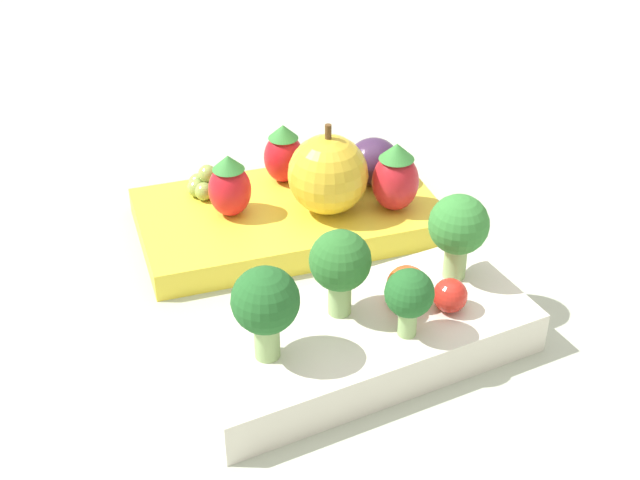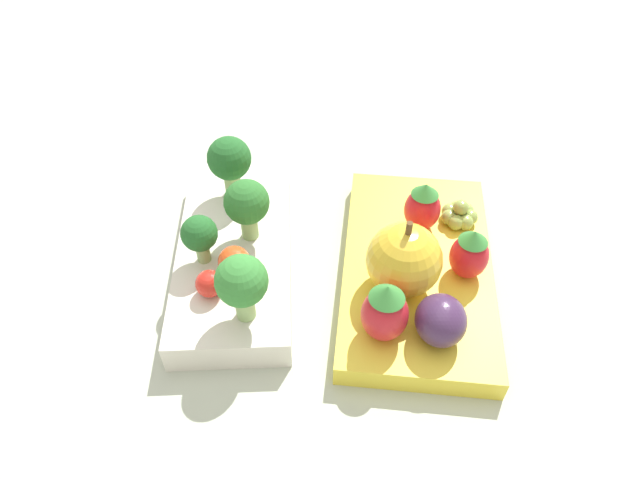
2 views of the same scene
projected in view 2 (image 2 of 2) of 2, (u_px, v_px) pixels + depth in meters
The scene contains 15 objects.
ground_plane at pixel (312, 271), 0.48m from camera, with size 4.00×4.00×0.00m, color #ADB7A3.
bento_box_savoury at pixel (230, 253), 0.48m from camera, with size 0.21×0.10×0.03m.
bento_box_fruit at pixel (411, 270), 0.47m from camera, with size 0.23×0.14×0.02m.
broccoli_floret_0 at pixel (235, 283), 0.39m from camera, with size 0.04×0.04×0.06m.
broccoli_floret_1 at pixel (224, 160), 0.49m from camera, with size 0.04×0.04×0.06m.
broccoli_floret_2 at pixel (194, 235), 0.44m from camera, with size 0.03×0.03×0.04m.
broccoli_floret_3 at pixel (241, 204), 0.45m from camera, with size 0.04×0.04×0.06m.
cherry_tomato_0 at pixel (228, 262), 0.44m from camera, with size 0.03×0.03×0.03m.
cherry_tomato_1 at pixel (203, 284), 0.43m from camera, with size 0.02×0.02×0.02m.
apple at pixel (398, 260), 0.43m from camera, with size 0.06×0.06×0.07m.
strawberry_0 at pixel (417, 207), 0.48m from camera, with size 0.03×0.03×0.05m.
strawberry_1 at pixel (379, 312), 0.40m from camera, with size 0.03×0.03×0.05m.
strawberry_2 at pixel (464, 254), 0.44m from camera, with size 0.03×0.03×0.05m.
plum at pixel (434, 320), 0.40m from camera, with size 0.04×0.04×0.04m.
grape_cluster at pixel (454, 215), 0.49m from camera, with size 0.03×0.03×0.02m.
Camera 2 is at (-0.32, -0.00, 0.37)m, focal length 32.00 mm.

